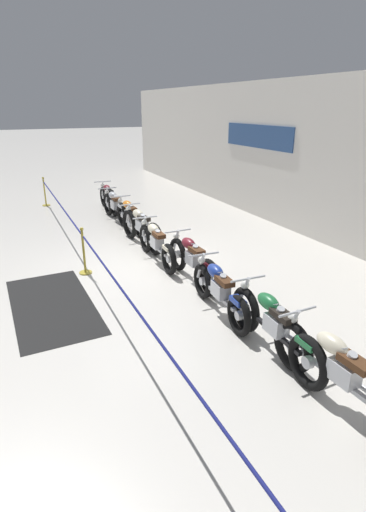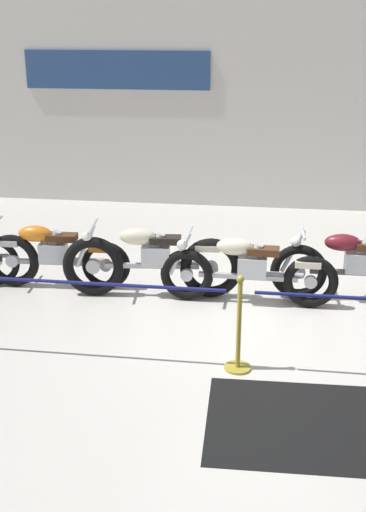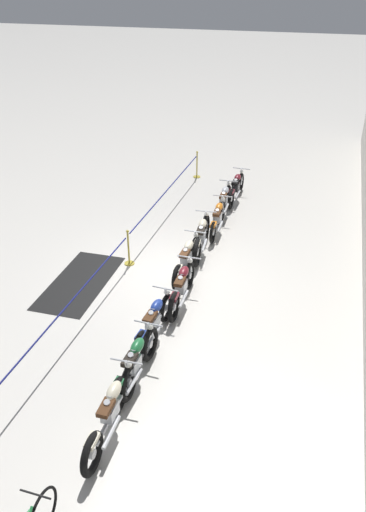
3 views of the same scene
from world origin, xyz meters
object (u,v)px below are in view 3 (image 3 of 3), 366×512
object	(u,v)px
motorcycle_maroon_5	(182,287)
motorcycle_cream_3	(202,237)
motorcycle_blue_6	(154,322)
motorcycle_green_7	(135,365)
stanchion_far_left	(146,218)
motorcycle_cream_4	(187,259)
motorcycle_silver_1	(224,201)
floor_banner	(80,282)
motorcycle_orange_2	(218,218)
motorcycle_cream_8	(112,411)
motorcycle_maroon_0	(236,188)
stanchion_mid_left	(129,253)

from	to	relation	value
motorcycle_maroon_5	motorcycle_cream_3	bearing A→B (deg)	-175.26
motorcycle_cream_3	motorcycle_blue_6	size ratio (longest dim) A/B	1.12
motorcycle_green_7	stanchion_far_left	bearing A→B (deg)	-161.59
motorcycle_maroon_5	motorcycle_cream_4	bearing A→B (deg)	-168.32
motorcycle_silver_1	motorcycle_blue_6	world-z (taller)	motorcycle_silver_1
motorcycle_cream_4	floor_banner	size ratio (longest dim) A/B	0.76
floor_banner	motorcycle_maroon_5	bearing A→B (deg)	86.12
floor_banner	motorcycle_cream_3	bearing A→B (deg)	131.86
motorcycle_orange_2	floor_banner	xyz separation A→B (m)	(3.92, -2.76, -0.46)
motorcycle_maroon_5	motorcycle_cream_8	xyz separation A→B (m)	(4.09, -0.02, -0.00)
stanchion_far_left	motorcycle_green_7	bearing A→B (deg)	18.41
motorcycle_maroon_0	motorcycle_cream_4	xyz separation A→B (m)	(5.24, -0.24, -0.00)
motorcycle_maroon_5	floor_banner	size ratio (longest dim) A/B	0.72
motorcycle_maroon_0	motorcycle_maroon_5	size ratio (longest dim) A/B	1.06
motorcycle_maroon_5	floor_banner	distance (m)	2.88
motorcycle_cream_4	motorcycle_maroon_5	world-z (taller)	motorcycle_maroon_5
motorcycle_maroon_0	motorcycle_orange_2	size ratio (longest dim) A/B	1.04
motorcycle_orange_2	motorcycle_cream_8	xyz separation A→B (m)	(8.12, 0.05, 0.00)
stanchion_far_left	floor_banner	size ratio (longest dim) A/B	4.77
motorcycle_silver_1	motorcycle_blue_6	xyz separation A→B (m)	(6.75, -0.02, -0.01)
motorcycle_cream_3	motorcycle_cream_8	world-z (taller)	motorcycle_cream_3
motorcycle_maroon_5	stanchion_mid_left	distance (m)	2.39
motorcycle_orange_2	motorcycle_cream_4	xyz separation A→B (m)	(2.68, -0.20, -0.01)
motorcycle_maroon_5	motorcycle_blue_6	world-z (taller)	motorcycle_maroon_5
motorcycle_silver_1	stanchion_mid_left	size ratio (longest dim) A/B	2.12
motorcycle_maroon_5	motorcycle_blue_6	distance (m)	1.48
motorcycle_maroon_0	motorcycle_green_7	xyz separation A→B (m)	(9.46, -0.05, 0.01)
motorcycle_green_7	stanchion_far_left	xyz separation A→B (m)	(-5.63, -1.87, 0.30)
motorcycle_blue_6	motorcycle_green_7	xyz separation A→B (m)	(1.41, 0.11, 0.01)
motorcycle_silver_1	motorcycle_blue_6	bearing A→B (deg)	-0.14
motorcycle_maroon_5	stanchion_far_left	distance (m)	3.40
motorcycle_orange_2	motorcycle_cream_8	bearing A→B (deg)	0.38
motorcycle_maroon_0	stanchion_mid_left	bearing A→B (deg)	-20.20
motorcycle_cream_4	stanchion_far_left	distance (m)	2.21
motorcycle_maroon_5	motorcycle_cream_8	bearing A→B (deg)	-0.34
motorcycle_blue_6	floor_banner	size ratio (longest dim) A/B	0.71
motorcycle_cream_3	stanchion_far_left	xyz separation A→B (m)	(-0.16, -1.74, 0.28)
motorcycle_maroon_0	motorcycle_green_7	size ratio (longest dim) A/B	1.00
motorcycle_silver_1	floor_banner	xyz separation A→B (m)	(5.18, -2.66, -0.46)
motorcycle_orange_2	floor_banner	size ratio (longest dim) A/B	0.74
motorcycle_cream_3	motorcycle_blue_6	distance (m)	4.07
motorcycle_silver_1	motorcycle_cream_3	xyz separation A→B (m)	(2.69, -0.04, 0.02)
motorcycle_cream_3	motorcycle_maroon_5	distance (m)	2.61
motorcycle_silver_1	motorcycle_orange_2	world-z (taller)	motorcycle_silver_1
motorcycle_blue_6	motorcycle_cream_8	distance (m)	2.63
motorcycle_silver_1	motorcycle_green_7	size ratio (longest dim) A/B	0.98
stanchion_far_left	stanchion_mid_left	bearing A→B (deg)	0.00
motorcycle_maroon_5	motorcycle_cream_8	size ratio (longest dim) A/B	0.90
motorcycle_maroon_0	motorcycle_blue_6	size ratio (longest dim) A/B	1.09
motorcycle_cream_3	motorcycle_cream_4	size ratio (longest dim) A/B	1.04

